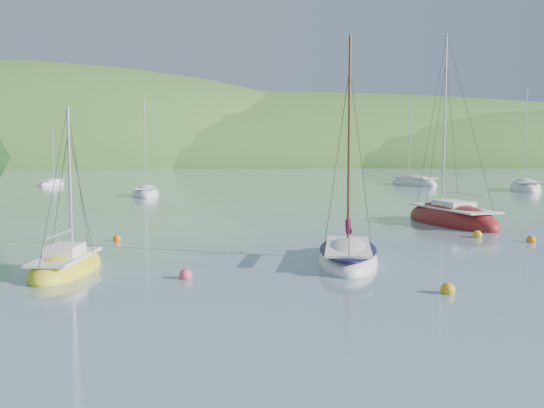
{
  "coord_description": "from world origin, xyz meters",
  "views": [
    {
      "loc": [
        -3.12,
        -19.26,
        4.62
      ],
      "look_at": [
        0.09,
        8.0,
        2.09
      ],
      "focal_mm": 40.0,
      "sensor_mm": 36.0,
      "label": 1
    }
  ],
  "objects": [
    {
      "name": "distant_sloop_c",
      "position": [
        -21.56,
        58.67,
        0.15
      ],
      "size": [
        2.98,
        6.01,
        8.21
      ],
      "rotation": [
        0.0,
        0.0,
        -0.17
      ],
      "color": "silver",
      "rests_on": "ground"
    },
    {
      "name": "mooring_buoys",
      "position": [
        4.36,
        5.84,
        0.12
      ],
      "size": [
        20.79,
        12.9,
        0.48
      ],
      "color": "gold",
      "rests_on": "ground"
    },
    {
      "name": "ground",
      "position": [
        0.0,
        0.0,
        0.0
      ],
      "size": [
        700.0,
        700.0,
        0.0
      ],
      "primitive_type": "plane",
      "color": "#70929B",
      "rests_on": "ground"
    },
    {
      "name": "daysailer_white",
      "position": [
        2.78,
        4.48,
        0.22
      ],
      "size": [
        3.77,
        6.78,
        9.86
      ],
      "rotation": [
        0.0,
        0.0,
        -0.23
      ],
      "color": "silver",
      "rests_on": "ground"
    },
    {
      "name": "shoreline_hills",
      "position": [
        -9.66,
        172.42,
        0.0
      ],
      "size": [
        690.0,
        135.0,
        56.0
      ],
      "color": "#446D29",
      "rests_on": "ground"
    },
    {
      "name": "sailboat_yellow",
      "position": [
        -8.15,
        3.81,
        0.17
      ],
      "size": [
        2.8,
        5.36,
        6.78
      ],
      "rotation": [
        0.0,
        0.0,
        -0.16
      ],
      "color": "yellow",
      "rests_on": "ground"
    },
    {
      "name": "sloop_red",
      "position": [
        12.11,
        15.96,
        0.23
      ],
      "size": [
        4.39,
        8.91,
        12.61
      ],
      "rotation": [
        0.0,
        0.0,
        0.18
      ],
      "color": "maroon",
      "rests_on": "ground"
    },
    {
      "name": "distant_sloop_a",
      "position": [
        -8.46,
        40.6,
        0.18
      ],
      "size": [
        3.07,
        7.28,
        10.14
      ],
      "rotation": [
        0.0,
        0.0,
        0.08
      ],
      "color": "silver",
      "rests_on": "ground"
    },
    {
      "name": "distant_sloop_b",
      "position": [
        23.47,
        54.02,
        0.2
      ],
      "size": [
        5.18,
        8.83,
        11.9
      ],
      "rotation": [
        0.0,
        0.0,
        0.29
      ],
      "color": "silver",
      "rests_on": "ground"
    },
    {
      "name": "distant_sloop_d",
      "position": [
        32.36,
        43.47,
        0.2
      ],
      "size": [
        5.92,
        9.1,
        12.25
      ],
      "rotation": [
        0.0,
        0.0,
        -0.37
      ],
      "color": "silver",
      "rests_on": "ground"
    }
  ]
}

